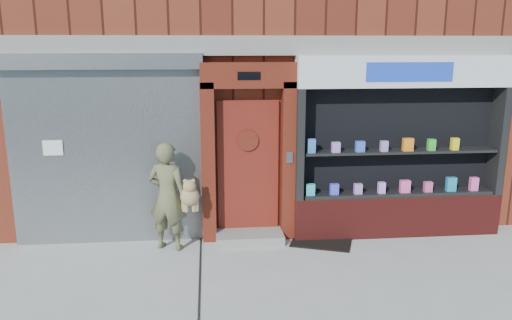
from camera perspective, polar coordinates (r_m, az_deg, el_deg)
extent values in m
plane|color=#9E9E99|center=(6.91, 6.91, -14.33)|extent=(80.00, 80.00, 0.00)
cube|color=#5B2015|center=(12.09, 1.11, 17.03)|extent=(12.00, 8.00, 8.00)
cube|color=gray|center=(8.02, 4.54, 12.91)|extent=(12.00, 0.16, 0.30)
cube|color=gray|center=(8.27, -16.65, 0.18)|extent=(3.00, 0.10, 2.80)
cube|color=slate|center=(8.02, -17.45, 10.72)|extent=(3.10, 0.30, 0.24)
cube|color=white|center=(8.36, -22.21, 1.29)|extent=(0.30, 0.01, 0.24)
cube|color=#4E160D|center=(8.06, -5.48, -0.39)|extent=(0.22, 0.28, 2.60)
cube|color=#4E160D|center=(8.16, 3.69, -0.18)|extent=(0.22, 0.28, 2.60)
cube|color=#4E160D|center=(7.88, -0.90, 9.67)|extent=(1.50, 0.28, 0.40)
cube|color=black|center=(7.73, -0.81, 9.61)|extent=(0.35, 0.01, 0.12)
cube|color=maroon|center=(8.21, -0.93, -0.79)|extent=(1.00, 0.06, 2.20)
cylinder|color=black|center=(8.08, -0.92, 2.25)|extent=(0.28, 0.02, 0.28)
cylinder|color=#4E160D|center=(8.07, -0.91, 2.23)|extent=(0.34, 0.02, 0.34)
cube|color=gray|center=(8.30, -0.74, -8.80)|extent=(1.10, 0.55, 0.15)
cube|color=slate|center=(7.99, 3.87, 0.27)|extent=(0.10, 0.02, 0.18)
cube|color=maroon|center=(8.85, 15.64, -6.00)|extent=(3.50, 0.40, 0.70)
cube|color=black|center=(8.06, 4.91, 1.82)|extent=(0.12, 0.40, 1.80)
cube|color=black|center=(9.29, 25.90, 2.04)|extent=(0.12, 0.40, 1.80)
cube|color=black|center=(8.70, 15.71, 2.21)|extent=(3.30, 0.03, 1.80)
cube|color=black|center=(8.73, 15.79, -3.64)|extent=(3.20, 0.36, 0.06)
cube|color=black|center=(8.56, 16.09, 0.99)|extent=(3.20, 0.36, 0.04)
cube|color=white|center=(8.40, 16.65, 9.69)|extent=(3.50, 0.40, 0.50)
cube|color=#193BC0|center=(8.21, 17.19, 9.59)|extent=(1.40, 0.01, 0.30)
cube|color=#29B9CD|center=(8.20, 6.22, -3.38)|extent=(0.14, 0.09, 0.19)
cube|color=#4446EA|center=(8.29, 8.93, -3.31)|extent=(0.14, 0.09, 0.18)
cube|color=#AE72CE|center=(8.40, 11.58, -3.24)|extent=(0.13, 0.09, 0.17)
cube|color=#CE89F6|center=(8.52, 14.15, -3.08)|extent=(0.11, 0.09, 0.19)
cube|color=#FA53A9|center=(8.66, 16.65, -2.91)|extent=(0.17, 0.09, 0.21)
cube|color=#DF4A8A|center=(8.82, 19.06, -2.91)|extent=(0.13, 0.09, 0.17)
cube|color=teal|center=(8.99, 21.39, -2.59)|extent=(0.16, 0.09, 0.24)
cube|color=#FB53AC|center=(9.18, 23.62, -2.52)|extent=(0.13, 0.09, 0.23)
cube|color=#3E6CD4|center=(8.03, 6.34, 1.61)|extent=(0.13, 0.09, 0.23)
cube|color=#A978D8|center=(8.12, 9.10, 1.45)|extent=(0.13, 0.09, 0.17)
cube|color=blue|center=(8.23, 11.80, 1.52)|extent=(0.14, 0.09, 0.18)
cube|color=#A277D7|center=(8.36, 14.42, 1.55)|extent=(0.12, 0.09, 0.17)
cube|color=orange|center=(8.50, 16.96, 1.71)|extent=(0.17, 0.09, 0.21)
cube|color=green|center=(8.66, 19.41, 1.66)|extent=(0.12, 0.09, 0.19)
cube|color=yellow|center=(8.84, 21.76, 1.72)|extent=(0.12, 0.09, 0.20)
imported|color=brown|center=(7.90, -10.07, -4.10)|extent=(0.73, 0.60, 1.72)
sphere|color=#9C7E4E|center=(7.80, -7.57, -4.14)|extent=(0.30, 0.30, 0.30)
sphere|color=#9C7E4E|center=(7.70, -7.62, -2.98)|extent=(0.20, 0.20, 0.20)
sphere|color=#9C7E4E|center=(7.68, -8.08, -2.42)|extent=(0.07, 0.07, 0.07)
sphere|color=#9C7E4E|center=(7.68, -7.19, -2.40)|extent=(0.07, 0.07, 0.07)
cylinder|color=#9C7E4E|center=(7.85, -8.26, -5.20)|extent=(0.07, 0.07, 0.18)
cylinder|color=#9C7E4E|center=(7.84, -6.80, -5.17)|extent=(0.07, 0.07, 0.18)
cylinder|color=#9C7E4E|center=(7.83, -7.98, -5.24)|extent=(0.07, 0.07, 0.18)
cylinder|color=#9C7E4E|center=(7.82, -7.10, -5.22)|extent=(0.07, 0.07, 0.18)
cube|color=black|center=(8.36, 7.49, -9.22)|extent=(1.13, 0.96, 0.02)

